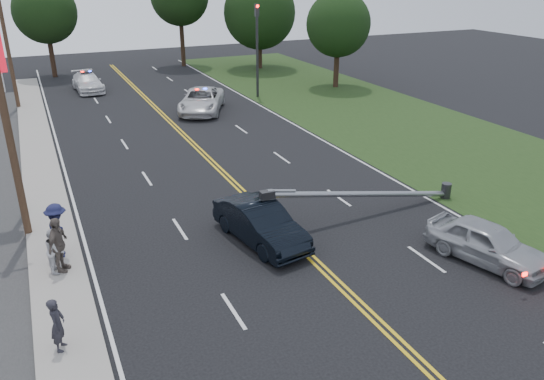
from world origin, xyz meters
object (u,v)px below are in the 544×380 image
waiting_sedan (487,243)px  crashed_sedan (260,223)px  traffic_signal (257,43)px  bystander_c (58,230)px  emergency_a (202,100)px  utility_pole_mid (3,108)px  emergency_b (88,82)px  fallen_streetlight (375,193)px  utility_pole_far (5,37)px  bystander_a (57,325)px  bystander_d (58,245)px  bystander_b (55,250)px

waiting_sedan → crashed_sedan: bearing=128.6°
traffic_signal → bystander_c: 26.43m
emergency_a → bystander_c: (-10.95, -17.79, 0.31)m
utility_pole_mid → emergency_b: bearing=78.1°
fallen_streetlight → utility_pole_far: size_ratio=0.94×
utility_pole_mid → waiting_sedan: utility_pole_mid is taller
traffic_signal → utility_pole_mid: (-17.50, -18.00, 0.88)m
bystander_a → bystander_d: 4.26m
utility_pole_mid → bystander_c: 4.77m
utility_pole_far → waiting_sedan: 34.54m
crashed_sedan → emergency_b: 30.17m
crashed_sedan → emergency_a: size_ratio=0.79×
utility_pole_far → traffic_signal: bearing=-12.9°
fallen_streetlight → bystander_c: 12.44m
fallen_streetlight → traffic_signal: bearing=79.4°
crashed_sedan → bystander_b: size_ratio=2.96×
utility_pole_mid → bystander_d: (0.97, -3.55, -3.98)m
emergency_b → traffic_signal: bearing=-35.8°
fallen_streetlight → utility_pole_far: utility_pole_far is taller
emergency_a → bystander_c: size_ratio=2.93×
traffic_signal → bystander_a: bearing=-123.2°
emergency_b → bystander_c: (-4.38, -28.23, 0.39)m
fallen_streetlight → utility_pole_mid: utility_pole_mid is taller
emergency_a → bystander_b: bystander_b is taller
utility_pole_mid → emergency_a: bearing=52.0°
fallen_streetlight → emergency_b: fallen_streetlight is taller
bystander_b → utility_pole_far: bearing=12.3°
emergency_b → bystander_d: size_ratio=2.58×
emergency_b → utility_pole_far: bearing=-148.2°
traffic_signal → emergency_b: (-12.08, 7.79, -3.47)m
traffic_signal → waiting_sedan: bearing=-95.9°
utility_pole_far → bystander_b: size_ratio=6.38×
fallen_streetlight → emergency_a: size_ratio=1.59×
crashed_sedan → bystander_a: (-7.43, -3.51, 0.14)m
utility_pole_mid → utility_pole_far: bearing=90.0°
utility_pole_far → bystander_a: bearing=-88.8°
waiting_sedan → bystander_c: 15.13m
utility_pole_far → waiting_sedan: utility_pole_far is taller
traffic_signal → bystander_a: traffic_signal is taller
traffic_signal → utility_pole_far: size_ratio=0.70×
waiting_sedan → emergency_a: 24.44m
bystander_c → bystander_d: bearing=-175.2°
emergency_a → bystander_d: bearing=-94.0°
utility_pole_mid → bystander_b: bearing=-76.2°
bystander_a → fallen_streetlight: bearing=-55.7°
traffic_signal → bystander_d: size_ratio=3.59×
traffic_signal → emergency_a: 6.99m
bystander_c → crashed_sedan: bearing=-95.9°
utility_pole_mid → bystander_c: size_ratio=4.98×
bystander_d → utility_pole_mid: bearing=44.8°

